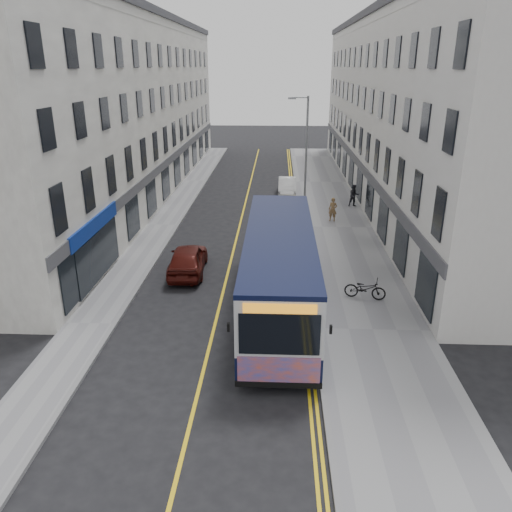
# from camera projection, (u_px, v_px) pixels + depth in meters

# --- Properties ---
(ground) EXTENTS (140.00, 140.00, 0.00)m
(ground) POSITION_uv_depth(u_px,v_px,m) (218.00, 314.00, 20.94)
(ground) COLOR black
(ground) RESTS_ON ground
(pavement_east) EXTENTS (4.50, 64.00, 0.12)m
(pavement_east) POSITION_uv_depth(u_px,v_px,m) (337.00, 228.00, 31.86)
(pavement_east) COLOR gray
(pavement_east) RESTS_ON ground
(pavement_west) EXTENTS (2.00, 64.00, 0.12)m
(pavement_west) POSITION_uv_depth(u_px,v_px,m) (162.00, 225.00, 32.32)
(pavement_west) COLOR gray
(pavement_west) RESTS_ON ground
(kerb_east) EXTENTS (0.18, 64.00, 0.13)m
(kerb_east) POSITION_uv_depth(u_px,v_px,m) (301.00, 227.00, 31.95)
(kerb_east) COLOR slate
(kerb_east) RESTS_ON ground
(kerb_west) EXTENTS (0.18, 64.00, 0.13)m
(kerb_west) POSITION_uv_depth(u_px,v_px,m) (178.00, 226.00, 32.28)
(kerb_west) COLOR slate
(kerb_west) RESTS_ON ground
(road_centre_line) EXTENTS (0.12, 64.00, 0.01)m
(road_centre_line) POSITION_uv_depth(u_px,v_px,m) (239.00, 227.00, 32.14)
(road_centre_line) COLOR yellow
(road_centre_line) RESTS_ON ground
(road_dbl_yellow_inner) EXTENTS (0.10, 64.00, 0.01)m
(road_dbl_yellow_inner) POSITION_uv_depth(u_px,v_px,m) (294.00, 228.00, 31.99)
(road_dbl_yellow_inner) COLOR yellow
(road_dbl_yellow_inner) RESTS_ON ground
(road_dbl_yellow_outer) EXTENTS (0.10, 64.00, 0.01)m
(road_dbl_yellow_outer) POSITION_uv_depth(u_px,v_px,m) (297.00, 228.00, 31.98)
(road_dbl_yellow_outer) COLOR yellow
(road_dbl_yellow_outer) RESTS_ON ground
(terrace_east) EXTENTS (6.00, 46.00, 13.00)m
(terrace_east) POSITION_uv_depth(u_px,v_px,m) (399.00, 111.00, 37.73)
(terrace_east) COLOR silver
(terrace_east) RESTS_ON ground
(terrace_west) EXTENTS (6.00, 46.00, 13.00)m
(terrace_west) POSITION_uv_depth(u_px,v_px,m) (131.00, 110.00, 38.58)
(terrace_west) COLOR white
(terrace_west) RESTS_ON ground
(streetlamp) EXTENTS (1.32, 0.18, 8.00)m
(streetlamp) POSITION_uv_depth(u_px,v_px,m) (305.00, 154.00, 32.26)
(streetlamp) COLOR gray
(streetlamp) RESTS_ON ground
(city_bus) EXTENTS (2.81, 12.05, 3.50)m
(city_bus) POSITION_uv_depth(u_px,v_px,m) (279.00, 268.00, 20.66)
(city_bus) COLOR black
(city_bus) RESTS_ON ground
(bicycle) EXTENTS (1.90, 1.04, 0.95)m
(bicycle) POSITION_uv_depth(u_px,v_px,m) (365.00, 288.00, 21.93)
(bicycle) COLOR black
(bicycle) RESTS_ON pavement_east
(pedestrian_near) EXTENTS (0.65, 0.52, 1.55)m
(pedestrian_near) POSITION_uv_depth(u_px,v_px,m) (333.00, 209.00, 32.81)
(pedestrian_near) COLOR brown
(pedestrian_near) RESTS_ON pavement_east
(pedestrian_far) EXTENTS (0.87, 0.73, 1.61)m
(pedestrian_far) POSITION_uv_depth(u_px,v_px,m) (354.00, 196.00, 36.19)
(pedestrian_far) COLOR black
(pedestrian_far) RESTS_ON pavement_east
(car_white) EXTENTS (1.43, 4.00, 1.31)m
(car_white) POSITION_uv_depth(u_px,v_px,m) (287.00, 186.00, 40.15)
(car_white) COLOR silver
(car_white) RESTS_ON ground
(car_maroon) EXTENTS (1.94, 4.38, 1.47)m
(car_maroon) POSITION_uv_depth(u_px,v_px,m) (188.00, 259.00, 24.88)
(car_maroon) COLOR #48100C
(car_maroon) RESTS_ON ground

